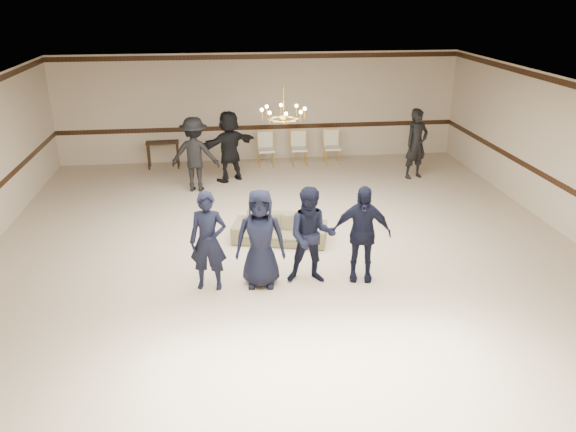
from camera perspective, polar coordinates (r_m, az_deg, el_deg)
The scene contains 16 objects.
room at distance 10.38m, azimuth 0.20°, elevation 3.49°, with size 12.01×14.01×3.21m.
chair_rail at distance 17.23m, azimuth -2.83°, elevation 9.01°, with size 12.00×0.02×0.14m, color #331A0F.
crown_molding at distance 16.88m, azimuth -2.97°, elevation 15.90°, with size 12.00×0.02×0.14m, color #331A0F.
chandelier at distance 11.01m, azimuth -0.47°, elevation 11.45°, with size 0.94×0.94×0.89m, color gold, non-canonical shape.
boy_a at distance 9.72m, azimuth -8.13°, elevation -2.57°, with size 0.65×0.43×1.78m, color black.
boy_b at distance 9.74m, azimuth -2.83°, elevation -2.32°, with size 0.87×0.57×1.78m, color black.
boy_c at distance 9.84m, azimuth 2.40°, elevation -2.04°, with size 0.87×0.68×1.78m, color black.
boy_d at distance 10.02m, azimuth 7.49°, elevation -1.76°, with size 1.05×0.44×1.78m, color black.
settee at distance 11.65m, azimuth -0.86°, elevation -1.32°, with size 1.93×0.76×0.56m, color #726D4C.
adult_left at distance 14.65m, azimuth -9.46°, elevation 6.21°, with size 1.25×0.72×1.93m, color black.
adult_mid at distance 15.31m, azimuth -6.00°, elevation 7.09°, with size 1.79×0.57×1.93m, color black.
adult_right at distance 15.86m, azimuth 12.93°, elevation 7.17°, with size 0.70×0.46×1.93m, color black.
banquet_chair_left at distance 16.66m, azimuth -2.27°, elevation 6.76°, with size 0.48×0.48×0.99m, color #F3EACC, non-canonical shape.
banquet_chair_mid at distance 16.77m, azimuth 1.16°, elevation 6.88°, with size 0.48×0.48×0.99m, color #F3EACC, non-canonical shape.
banquet_chair_right at distance 16.94m, azimuth 4.53°, elevation 6.97°, with size 0.48×0.48×0.99m, color #F3EACC, non-canonical shape.
console_table at distance 16.90m, azimuth -12.57°, elevation 6.11°, with size 0.94×0.40×0.79m, color black.
Camera 1 is at (-1.27, -9.74, 4.94)m, focal length 34.93 mm.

